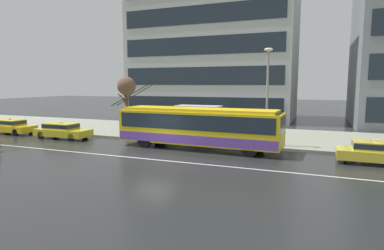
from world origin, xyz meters
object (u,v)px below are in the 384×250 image
object	(u,v)px
pedestrian_at_shelter	(172,118)
street_lamp	(267,88)
taxi_far_behind	(10,126)
taxi_queued_behind_bus	(62,130)
street_tree_bare	(127,88)
taxi_ahead_of_bus	(378,152)
pedestrian_approaching_curb	(168,117)
bus_shelter	(199,113)
trolleybus	(199,127)

from	to	relation	value
pedestrian_at_shelter	street_lamp	xyz separation A→B (m)	(7.18, 0.31, 2.29)
taxi_far_behind	taxi_queued_behind_bus	bearing A→B (deg)	-3.27
street_tree_bare	taxi_far_behind	bearing A→B (deg)	-164.62
taxi_ahead_of_bus	pedestrian_approaching_curb	bearing A→B (deg)	165.96
taxi_ahead_of_bus	street_lamp	size ratio (longest dim) A/B	0.66
taxi_queued_behind_bus	pedestrian_approaching_curb	size ratio (longest dim) A/B	2.39
taxi_far_behind	pedestrian_at_shelter	bearing A→B (deg)	6.81
bus_shelter	street_tree_bare	distance (m)	6.73
trolleybus	taxi_queued_behind_bus	xyz separation A→B (m)	(-11.87, -0.12, -0.85)
taxi_ahead_of_bus	trolleybus	bearing A→B (deg)	177.93
pedestrian_approaching_curb	taxi_far_behind	bearing A→B (deg)	-167.89
taxi_far_behind	pedestrian_approaching_curb	bearing A→B (deg)	12.11
pedestrian_approaching_curb	street_tree_bare	xyz separation A→B (m)	(-3.80, -0.18, 2.40)
taxi_queued_behind_bus	street_lamp	distance (m)	16.64
pedestrian_approaching_curb	street_lamp	bearing A→B (deg)	-6.53
taxi_queued_behind_bus	street_tree_bare	size ratio (longest dim) A/B	0.96
pedestrian_at_shelter	pedestrian_approaching_curb	bearing A→B (deg)	127.29
street_lamp	street_tree_bare	size ratio (longest dim) A/B	1.38
pedestrian_approaching_curb	street_tree_bare	world-z (taller)	street_tree_bare
bus_shelter	trolleybus	bearing A→B (deg)	-70.08
trolleybus	street_tree_bare	bearing A→B (deg)	158.02
bus_shelter	pedestrian_at_shelter	distance (m)	2.29
taxi_queued_behind_bus	bus_shelter	xyz separation A→B (m)	(10.56, 3.74, 1.40)
trolleybus	bus_shelter	world-z (taller)	trolleybus
pedestrian_at_shelter	street_tree_bare	distance (m)	5.37
taxi_queued_behind_bus	taxi_far_behind	world-z (taller)	same
trolleybus	taxi_far_behind	world-z (taller)	trolleybus
bus_shelter	pedestrian_approaching_curb	bearing A→B (deg)	-172.86
trolleybus	taxi_far_behind	xyz separation A→B (m)	(-18.14, 0.24, -0.85)
pedestrian_approaching_curb	street_lamp	size ratio (longest dim) A/B	0.29
pedestrian_at_shelter	street_tree_bare	bearing A→B (deg)	167.42
taxi_far_behind	street_tree_bare	size ratio (longest dim) A/B	0.97
pedestrian_approaching_curb	taxi_queued_behind_bus	bearing A→B (deg)	-156.81
trolleybus	pedestrian_at_shelter	size ratio (longest dim) A/B	6.10
taxi_ahead_of_bus	street_tree_bare	world-z (taller)	street_tree_bare
trolleybus	taxi_ahead_of_bus	size ratio (longest dim) A/B	2.86
taxi_far_behind	bus_shelter	world-z (taller)	bus_shelter
taxi_queued_behind_bus	street_lamp	xyz separation A→B (m)	(16.09, 2.48, 3.43)
taxi_queued_behind_bus	pedestrian_at_shelter	xyz separation A→B (m)	(8.91, 2.17, 1.14)
bus_shelter	pedestrian_at_shelter	size ratio (longest dim) A/B	1.71
pedestrian_at_shelter	street_lamp	distance (m)	7.55
trolleybus	street_tree_bare	world-z (taller)	trolleybus
street_lamp	bus_shelter	bearing A→B (deg)	167.20
street_tree_bare	street_lamp	bearing A→B (deg)	-3.59
taxi_queued_behind_bus	street_lamp	size ratio (longest dim) A/B	0.69
taxi_ahead_of_bus	taxi_far_behind	size ratio (longest dim) A/B	0.93
trolleybus	bus_shelter	xyz separation A→B (m)	(-1.31, 3.62, 0.56)
pedestrian_at_shelter	pedestrian_approaching_curb	size ratio (longest dim) A/B	1.06
bus_shelter	street_lamp	xyz separation A→B (m)	(5.53, -1.26, 2.03)
trolleybus	street_lamp	bearing A→B (deg)	29.23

